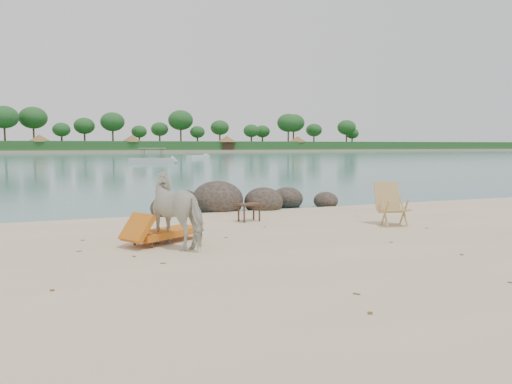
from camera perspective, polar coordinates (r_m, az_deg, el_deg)
water at (r=98.30m, az=-18.92°, el=3.91°), size 400.00×400.00×0.00m
far_shore at (r=178.25m, az=-20.03°, el=4.40°), size 420.00×90.00×1.40m
far_scenery at (r=144.95m, az=-19.75°, el=5.51°), size 420.00×18.00×9.50m
boulders at (r=15.88m, az=-2.67°, el=-1.15°), size 6.31×2.85×1.21m
cow at (r=10.00m, az=-8.66°, el=-2.11°), size 1.48×1.91×1.47m
side_table at (r=13.11m, az=-0.80°, el=-2.49°), size 0.65×0.49×0.47m
lounge_chair at (r=10.52m, az=-10.23°, el=-4.27°), size 1.95×1.54×0.56m
deck_chair at (r=12.85m, az=15.57°, el=-1.49°), size 0.86×0.91×1.08m
boat_mid at (r=58.95m, az=-11.77°, el=4.68°), size 5.94×3.40×2.86m
boat_far at (r=77.17m, az=-6.65°, el=4.06°), size 4.81×4.17×0.61m
dead_leaves at (r=9.42m, az=4.20°, el=-7.06°), size 8.47×7.21×0.00m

